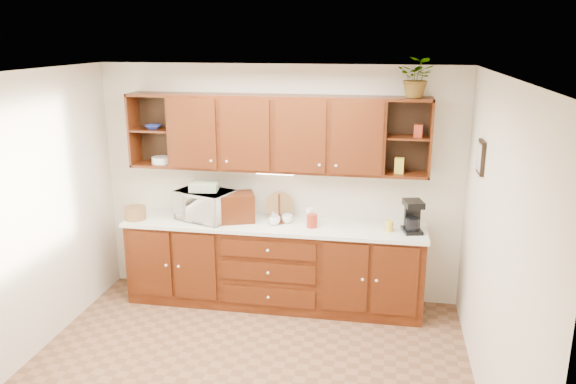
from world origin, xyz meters
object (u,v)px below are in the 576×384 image
at_px(bread_box, 233,207).
at_px(potted_plant, 417,77).
at_px(microwave, 205,205).
at_px(coffee_maker, 413,217).

distance_m(bread_box, potted_plant, 2.33).
xyz_separation_m(microwave, bread_box, (0.32, -0.02, -0.01)).
bearing_deg(bread_box, potted_plant, -16.79).
bearing_deg(bread_box, microwave, 156.49).
bearing_deg(potted_plant, bread_box, -176.37).
distance_m(microwave, coffee_maker, 2.22).
relative_size(microwave, coffee_maker, 1.75).
bearing_deg(coffee_maker, potted_plant, 91.05).
bearing_deg(bread_box, coffee_maker, -20.54).
bearing_deg(coffee_maker, microwave, 165.88).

